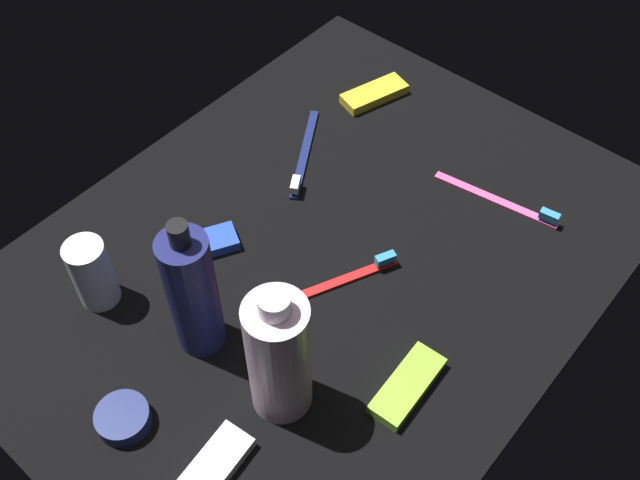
# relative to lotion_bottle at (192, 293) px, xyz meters

# --- Properties ---
(ground_plane) EXTENTS (0.84, 0.64, 0.01)m
(ground_plane) POSITION_rel_lotion_bottle_xyz_m (-0.18, 0.03, -0.10)
(ground_plane) COLOR black
(lotion_bottle) EXTENTS (0.06, 0.06, 0.21)m
(lotion_bottle) POSITION_rel_lotion_bottle_xyz_m (0.00, 0.00, 0.00)
(lotion_bottle) COLOR navy
(lotion_bottle) RESTS_ON ground_plane
(bodywash_bottle) EXTENTS (0.07, 0.07, 0.20)m
(bodywash_bottle) POSITION_rel_lotion_bottle_xyz_m (-0.00, 0.12, -0.00)
(bodywash_bottle) COLOR silver
(bodywash_bottle) RESTS_ON ground_plane
(deodorant_stick) EXTENTS (0.05, 0.05, 0.10)m
(deodorant_stick) POSITION_rel_lotion_bottle_xyz_m (0.04, -0.14, -0.04)
(deodorant_stick) COLOR silver
(deodorant_stick) RESTS_ON ground_plane
(toothbrush_navy) EXTENTS (0.16, 0.11, 0.02)m
(toothbrush_navy) POSITION_rel_lotion_bottle_xyz_m (-0.30, -0.11, -0.09)
(toothbrush_navy) COLOR navy
(toothbrush_navy) RESTS_ON ground_plane
(toothbrush_red) EXTENTS (0.17, 0.09, 0.02)m
(toothbrush_red) POSITION_rel_lotion_bottle_xyz_m (-0.17, 0.07, -0.09)
(toothbrush_red) COLOR red
(toothbrush_red) RESTS_ON ground_plane
(toothbrush_pink) EXTENTS (0.04, 0.18, 0.02)m
(toothbrush_pink) POSITION_rel_lotion_bottle_xyz_m (-0.41, 0.16, -0.09)
(toothbrush_pink) COLOR #E55999
(toothbrush_pink) RESTS_ON ground_plane
(snack_bar_white) EXTENTS (0.11, 0.05, 0.01)m
(snack_bar_white) POSITION_rel_lotion_bottle_xyz_m (0.11, 0.13, -0.08)
(snack_bar_white) COLOR white
(snack_bar_white) RESTS_ON ground_plane
(snack_bar_lime) EXTENTS (0.11, 0.05, 0.01)m
(snack_bar_lime) POSITION_rel_lotion_bottle_xyz_m (-0.10, 0.22, -0.08)
(snack_bar_lime) COLOR #8CD133
(snack_bar_lime) RESTS_ON ground_plane
(snack_bar_yellow) EXTENTS (0.11, 0.07, 0.01)m
(snack_bar_yellow) POSITION_rel_lotion_bottle_xyz_m (-0.47, -0.11, -0.08)
(snack_bar_yellow) COLOR yellow
(snack_bar_yellow) RESTS_ON ground_plane
(snack_bar_blue) EXTENTS (0.11, 0.08, 0.01)m
(snack_bar_blue) POSITION_rel_lotion_bottle_xyz_m (-0.09, -0.10, -0.08)
(snack_bar_blue) COLOR blue
(snack_bar_blue) RESTS_ON ground_plane
(cream_tin_left) EXTENTS (0.06, 0.06, 0.02)m
(cream_tin_left) POSITION_rel_lotion_bottle_xyz_m (0.13, 0.01, -0.08)
(cream_tin_left) COLOR navy
(cream_tin_left) RESTS_ON ground_plane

